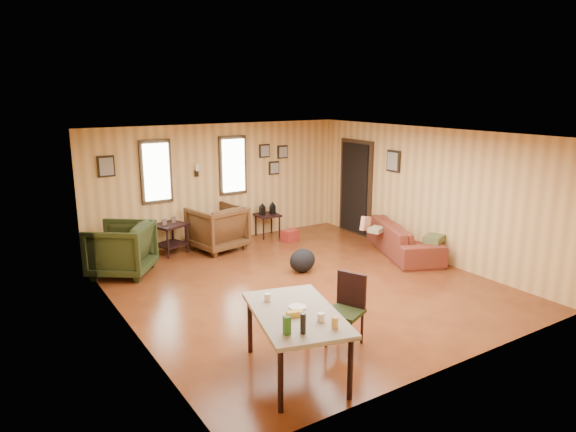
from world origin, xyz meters
The scene contains 11 objects.
room centered at (0.17, 0.27, 1.21)m, with size 5.54×6.04×2.44m.
sofa centered at (2.55, 0.30, 0.40)m, with size 2.06×0.60×0.81m, color maroon.
recliner_brown centered at (-0.32, 2.46, 0.48)m, with size 0.92×0.87×0.95m, color #4F3017.
recliner_green centered at (-2.29, 2.02, 0.49)m, with size 0.95×0.89×0.97m, color #242E15.
end_table centered at (-1.19, 2.69, 0.40)m, with size 0.70×0.67×0.71m.
side_table centered at (0.97, 2.73, 0.51)m, with size 0.50×0.50×0.75m.
cooler centered at (1.17, 2.17, 0.12)m, with size 0.38×0.31×0.24m.
backpack centered at (0.35, 0.49, 0.20)m, with size 0.54×0.45×0.41m.
sofa_pillows centered at (2.30, 0.13, 0.49)m, with size 0.88×1.55×0.32m.
dining_table centered at (-1.55, -2.20, 0.66)m, with size 1.19×1.60×0.94m.
dining_chair centered at (-0.63, -1.92, 0.49)m, with size 0.53×0.53×0.88m.
Camera 1 is at (-4.34, -6.41, 3.01)m, focal length 32.00 mm.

